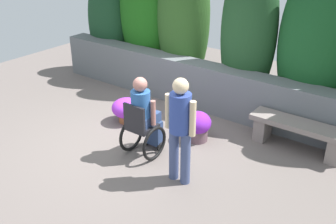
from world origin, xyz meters
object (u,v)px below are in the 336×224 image
object	(u,v)px
flower_pot_terracotta_by_wall	(197,126)
stone_bench	(298,132)
flower_pot_purple_near	(126,109)
person_in_wheelchair	(144,119)
person_standing_companion	(180,125)

from	to	relation	value
flower_pot_terracotta_by_wall	stone_bench	bearing A→B (deg)	25.86
flower_pot_purple_near	flower_pot_terracotta_by_wall	xyz separation A→B (m)	(1.43, 0.21, 0.02)
flower_pot_purple_near	flower_pot_terracotta_by_wall	size ratio (longest dim) A/B	1.04
flower_pot_purple_near	flower_pot_terracotta_by_wall	bearing A→B (deg)	8.17
person_in_wheelchair	person_standing_companion	world-z (taller)	person_standing_companion
person_in_wheelchair	flower_pot_terracotta_by_wall	distance (m)	1.04
stone_bench	flower_pot_terracotta_by_wall	bearing A→B (deg)	-157.45
person_in_wheelchair	person_standing_companion	bearing A→B (deg)	-26.99
person_standing_companion	flower_pot_terracotta_by_wall	xyz separation A→B (m)	(-0.44, 1.14, -0.64)
flower_pot_purple_near	person_in_wheelchair	bearing A→B (deg)	-34.19
stone_bench	flower_pot_terracotta_by_wall	world-z (taller)	flower_pot_terracotta_by_wall
stone_bench	person_in_wheelchair	distance (m)	2.52
stone_bench	flower_pot_purple_near	xyz separation A→B (m)	(-2.92, -0.92, -0.07)
person_standing_companion	flower_pot_purple_near	size ratio (longest dim) A/B	2.93
stone_bench	person_standing_companion	xyz separation A→B (m)	(-1.05, -1.86, 0.58)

